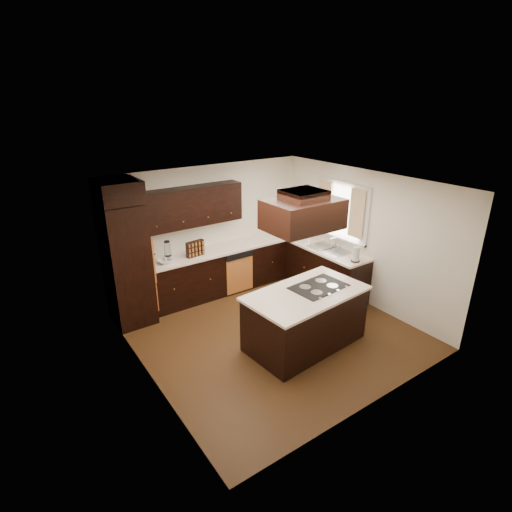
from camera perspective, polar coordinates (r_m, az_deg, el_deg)
name	(u,v)px	position (r m, az deg, el deg)	size (l,w,h in m)	color
floor	(271,332)	(6.87, 2.21, -10.76)	(4.20, 4.20, 0.02)	brown
ceiling	(274,183)	(5.90, 2.56, 10.31)	(4.20, 4.20, 0.02)	white
wall_back	(208,229)	(7.95, -6.82, 3.86)	(4.20, 0.02, 2.50)	white
wall_front	(381,321)	(4.95, 17.41, -8.84)	(4.20, 0.02, 2.50)	white
wall_left	(142,299)	(5.39, -15.96, -5.98)	(0.02, 4.20, 2.50)	white
wall_right	(363,238)	(7.66, 15.10, 2.52)	(0.02, 4.20, 2.50)	white
oven_column	(127,265)	(7.05, -17.94, -1.17)	(0.65, 0.75, 2.12)	black
wall_oven_face	(147,257)	(7.12, -15.34, -0.11)	(0.05, 0.62, 0.78)	orange
base_cabinets_back	(219,271)	(8.00, -5.29, -2.18)	(2.93, 0.60, 0.88)	black
base_cabinets_right	(315,266)	(8.30, 8.49, -1.41)	(0.60, 2.40, 0.88)	black
countertop_back	(219,250)	(7.82, -5.35, 0.86)	(2.93, 0.63, 0.04)	white
countertop_right	(316,245)	(8.13, 8.59, 1.54)	(0.63, 2.40, 0.04)	white
upper_cabinets	(191,207)	(7.46, -9.28, 6.99)	(2.00, 0.34, 0.72)	black
dishwasher_front	(239,275)	(7.93, -2.38, -2.70)	(0.60, 0.05, 0.72)	orange
window_frame	(342,211)	(7.86, 12.18, 6.34)	(0.06, 1.32, 1.12)	white
window_pane	(343,211)	(7.88, 12.32, 6.37)	(0.00, 1.20, 1.00)	white
curtain_left	(357,214)	(7.53, 14.19, 5.89)	(0.02, 0.34, 0.90)	#FAECC5
curtain_right	(324,204)	(8.09, 9.75, 7.32)	(0.02, 0.34, 0.90)	#FAECC5
sink_rim	(329,249)	(7.89, 10.40, 0.99)	(0.52, 0.84, 0.01)	silver
island	(305,319)	(6.37, 7.02, -8.97)	(1.81, 0.99, 0.88)	black
island_top	(306,293)	(6.15, 7.22, -5.29)	(1.88, 1.06, 0.04)	white
cooktop	(319,287)	(6.33, 8.96, -4.34)	(0.86, 0.57, 0.01)	black
range_hood	(303,214)	(5.63, 6.72, 5.95)	(1.05, 0.72, 0.42)	black
hood_duct	(304,195)	(5.56, 6.84, 8.67)	(0.55, 0.50, 0.13)	black
blender_base	(168,258)	(7.37, -12.42, -0.33)	(0.15, 0.15, 0.10)	silver
blender_pitcher	(167,249)	(7.30, -12.53, 0.98)	(0.13, 0.13, 0.26)	silver
spice_rack	(195,249)	(7.47, -8.69, 1.06)	(0.36, 0.09, 0.30)	black
mixing_bowl	(165,261)	(7.30, -12.82, -0.71)	(0.27, 0.27, 0.07)	white
soap_bottle	(307,238)	(8.17, 7.37, 2.52)	(0.08, 0.08, 0.17)	white
paper_towel	(356,254)	(7.35, 14.08, 0.21)	(0.13, 0.13, 0.28)	white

